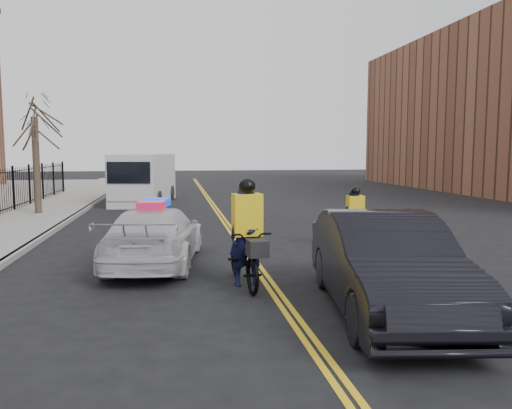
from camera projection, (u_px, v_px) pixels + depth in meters
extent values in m
plane|color=black|center=(253.00, 261.00, 12.44)|extent=(120.00, 120.00, 0.00)
cube|color=yellow|center=(221.00, 219.00, 20.28)|extent=(0.10, 60.00, 0.01)
cube|color=yellow|center=(225.00, 219.00, 20.30)|extent=(0.10, 60.00, 0.01)
cube|color=gray|center=(28.00, 221.00, 19.08)|extent=(3.00, 60.00, 0.15)
cube|color=gray|center=(69.00, 220.00, 19.32)|extent=(0.20, 60.00, 0.15)
cylinder|color=#3B2E23|center=(36.00, 165.00, 20.81)|extent=(0.28, 0.28, 4.00)
imported|color=silver|center=(155.00, 236.00, 12.04)|extent=(2.61, 5.08, 1.41)
cube|color=#0C26CC|center=(154.00, 204.00, 11.95)|extent=(0.76, 1.36, 0.16)
imported|color=black|center=(385.00, 264.00, 8.43)|extent=(2.44, 5.31, 1.69)
cube|color=silver|center=(144.00, 179.00, 26.45)|extent=(3.25, 6.37, 2.59)
cube|color=silver|center=(132.00, 186.00, 23.85)|extent=(2.32, 1.26, 1.35)
cube|color=black|center=(129.00, 173.00, 23.33)|extent=(2.01, 0.46, 1.01)
cylinder|color=black|center=(115.00, 199.00, 24.77)|extent=(0.41, 0.82, 0.79)
cylinder|color=black|center=(158.00, 199.00, 24.75)|extent=(0.41, 0.82, 0.79)
cylinder|color=black|center=(133.00, 193.00, 28.35)|extent=(0.41, 0.82, 0.79)
cylinder|color=black|center=(171.00, 193.00, 28.32)|extent=(0.41, 0.82, 0.79)
imported|color=black|center=(247.00, 257.00, 10.21)|extent=(1.00, 2.32, 1.18)
imported|color=black|center=(247.00, 236.00, 10.17)|extent=(0.78, 0.56, 2.03)
cube|color=yellow|center=(247.00, 215.00, 10.12)|extent=(0.61, 0.45, 0.85)
sphere|color=black|center=(247.00, 186.00, 10.06)|extent=(0.34, 0.34, 0.34)
cube|color=black|center=(257.00, 248.00, 9.42)|extent=(0.41, 0.45, 0.31)
imported|color=black|center=(355.00, 229.00, 14.26)|extent=(0.50, 1.72, 1.03)
imported|color=black|center=(355.00, 219.00, 14.23)|extent=(0.78, 0.61, 1.60)
cube|color=yellow|center=(355.00, 207.00, 14.19)|extent=(0.46, 0.31, 0.67)
sphere|color=black|center=(356.00, 191.00, 14.15)|extent=(0.27, 0.27, 0.27)
cube|color=black|center=(363.00, 225.00, 13.63)|extent=(0.29, 0.33, 0.25)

